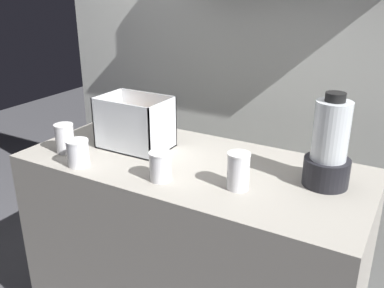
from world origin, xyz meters
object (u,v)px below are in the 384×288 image
carrot_display_bin (136,131)px  blender_pitcher (329,149)px  juice_cup_mango_far_left (65,140)px  juice_cup_beet_left (78,154)px  juice_cup_mango_right (238,172)px  juice_cup_orange_middle (160,168)px

carrot_display_bin → blender_pitcher: size_ratio=0.88×
juice_cup_mango_far_left → juice_cup_beet_left: (0.15, -0.08, -0.00)m
carrot_display_bin → juice_cup_mango_far_left: carrot_display_bin is taller
carrot_display_bin → juice_cup_mango_right: carrot_display_bin is taller
carrot_display_bin → juice_cup_beet_left: 0.29m
carrot_display_bin → juice_cup_beet_left: bearing=-106.5°
juice_cup_mango_far_left → juice_cup_orange_middle: bearing=-2.8°
blender_pitcher → juice_cup_orange_middle: 0.60m
juice_cup_beet_left → juice_cup_mango_right: juice_cup_mango_right is taller
juice_cup_mango_far_left → juice_cup_orange_middle: size_ratio=1.12×
blender_pitcher → juice_cup_mango_right: 0.33m
juice_cup_orange_middle → juice_cup_beet_left: bearing=-171.4°
juice_cup_mango_far_left → juice_cup_beet_left: size_ratio=1.16×
blender_pitcher → juice_cup_mango_right: blender_pitcher is taller
carrot_display_bin → juice_cup_orange_middle: 0.35m
juice_cup_orange_middle → juice_cup_mango_far_left: bearing=177.2°
juice_cup_orange_middle → juice_cup_mango_right: (0.27, 0.08, 0.01)m
blender_pitcher → juice_cup_beet_left: size_ratio=3.18×
juice_cup_mango_far_left → juice_cup_orange_middle: juice_cup_mango_far_left is taller
juice_cup_beet_left → juice_cup_mango_right: 0.64m
juice_cup_orange_middle → carrot_display_bin: bearing=141.2°
blender_pitcher → juice_cup_mango_far_left: 1.06m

